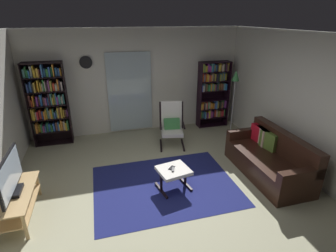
{
  "coord_description": "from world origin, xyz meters",
  "views": [
    {
      "loc": [
        -0.97,
        -3.62,
        2.83
      ],
      "look_at": [
        0.23,
        0.74,
        0.94
      ],
      "focal_mm": 28.02,
      "sensor_mm": 36.0,
      "label": 1
    }
  ],
  "objects_px": {
    "bookshelf_near_sofa": "(213,92)",
    "cell_phone": "(172,168)",
    "television": "(10,176)",
    "tv_remote": "(173,169)",
    "tv_stand": "(17,200)",
    "ottoman": "(174,172)",
    "leather_sofa": "(269,159)",
    "floor_lamp_by_shelf": "(235,85)",
    "bookshelf_near_tv": "(48,102)",
    "wall_clock": "(86,62)",
    "lounge_armchair": "(172,123)"
  },
  "relations": [
    {
      "from": "bookshelf_near_sofa",
      "to": "cell_phone",
      "type": "xyz_separation_m",
      "value": [
        -1.87,
        -2.51,
        -0.55
      ]
    },
    {
      "from": "television",
      "to": "tv_remote",
      "type": "xyz_separation_m",
      "value": [
        2.44,
        0.06,
        -0.33
      ]
    },
    {
      "from": "tv_stand",
      "to": "ottoman",
      "type": "height_order",
      "value": "tv_stand"
    },
    {
      "from": "leather_sofa",
      "to": "floor_lamp_by_shelf",
      "type": "height_order",
      "value": "floor_lamp_by_shelf"
    },
    {
      "from": "tv_stand",
      "to": "leather_sofa",
      "type": "xyz_separation_m",
      "value": [
        4.36,
        0.04,
        0.02
      ]
    },
    {
      "from": "tv_remote",
      "to": "cell_phone",
      "type": "height_order",
      "value": "tv_remote"
    },
    {
      "from": "bookshelf_near_tv",
      "to": "leather_sofa",
      "type": "distance_m",
      "value": 4.92
    },
    {
      "from": "leather_sofa",
      "to": "cell_phone",
      "type": "height_order",
      "value": "leather_sofa"
    },
    {
      "from": "tv_remote",
      "to": "bookshelf_near_tv",
      "type": "bearing_deg",
      "value": 151.45
    },
    {
      "from": "cell_phone",
      "to": "wall_clock",
      "type": "relative_size",
      "value": 0.48
    },
    {
      "from": "ottoman",
      "to": "floor_lamp_by_shelf",
      "type": "xyz_separation_m",
      "value": [
        2.05,
        1.78,
        1.0
      ]
    },
    {
      "from": "bookshelf_near_tv",
      "to": "tv_remote",
      "type": "relative_size",
      "value": 13.39
    },
    {
      "from": "tv_stand",
      "to": "floor_lamp_by_shelf",
      "type": "distance_m",
      "value": 4.98
    },
    {
      "from": "bookshelf_near_tv",
      "to": "television",
      "type": "bearing_deg",
      "value": -94.6
    },
    {
      "from": "lounge_armchair",
      "to": "floor_lamp_by_shelf",
      "type": "xyz_separation_m",
      "value": [
        1.6,
        0.09,
        0.79
      ]
    },
    {
      "from": "bookshelf_near_tv",
      "to": "bookshelf_near_sofa",
      "type": "xyz_separation_m",
      "value": [
        4.1,
        0.03,
        -0.08
      ]
    },
    {
      "from": "bookshelf_near_sofa",
      "to": "ottoman",
      "type": "bearing_deg",
      "value": -126.0
    },
    {
      "from": "television",
      "to": "ottoman",
      "type": "distance_m",
      "value": 2.49
    },
    {
      "from": "bookshelf_near_tv",
      "to": "lounge_armchair",
      "type": "height_order",
      "value": "bookshelf_near_tv"
    },
    {
      "from": "wall_clock",
      "to": "cell_phone",
      "type": "bearing_deg",
      "value": -64.03
    },
    {
      "from": "leather_sofa",
      "to": "lounge_armchair",
      "type": "bearing_deg",
      "value": 130.27
    },
    {
      "from": "television",
      "to": "floor_lamp_by_shelf",
      "type": "distance_m",
      "value": 4.91
    },
    {
      "from": "floor_lamp_by_shelf",
      "to": "leather_sofa",
      "type": "bearing_deg",
      "value": -94.59
    },
    {
      "from": "bookshelf_near_tv",
      "to": "ottoman",
      "type": "height_order",
      "value": "bookshelf_near_tv"
    },
    {
      "from": "bookshelf_near_sofa",
      "to": "leather_sofa",
      "type": "xyz_separation_m",
      "value": [
        0.06,
        -2.57,
        -0.64
      ]
    },
    {
      "from": "bookshelf_near_tv",
      "to": "bookshelf_near_sofa",
      "type": "bearing_deg",
      "value": 0.46
    },
    {
      "from": "television",
      "to": "bookshelf_near_tv",
      "type": "height_order",
      "value": "bookshelf_near_tv"
    },
    {
      "from": "tv_stand",
      "to": "tv_remote",
      "type": "distance_m",
      "value": 2.44
    },
    {
      "from": "tv_remote",
      "to": "television",
      "type": "bearing_deg",
      "value": -158.5
    },
    {
      "from": "tv_stand",
      "to": "cell_phone",
      "type": "distance_m",
      "value": 2.44
    },
    {
      "from": "bookshelf_near_tv",
      "to": "wall_clock",
      "type": "distance_m",
      "value": 1.25
    },
    {
      "from": "leather_sofa",
      "to": "tv_remote",
      "type": "xyz_separation_m",
      "value": [
        -1.92,
        -0.0,
        0.09
      ]
    },
    {
      "from": "television",
      "to": "tv_remote",
      "type": "distance_m",
      "value": 2.46
    },
    {
      "from": "bookshelf_near_sofa",
      "to": "tv_remote",
      "type": "distance_m",
      "value": 3.23
    },
    {
      "from": "television",
      "to": "lounge_armchair",
      "type": "xyz_separation_m",
      "value": [
        2.91,
        1.77,
        -0.19
      ]
    },
    {
      "from": "bookshelf_near_tv",
      "to": "lounge_armchair",
      "type": "relative_size",
      "value": 1.89
    },
    {
      "from": "television",
      "to": "cell_phone",
      "type": "distance_m",
      "value": 2.46
    },
    {
      "from": "floor_lamp_by_shelf",
      "to": "lounge_armchair",
      "type": "bearing_deg",
      "value": -176.72
    },
    {
      "from": "leather_sofa",
      "to": "tv_stand",
      "type": "bearing_deg",
      "value": -179.48
    },
    {
      "from": "ottoman",
      "to": "cell_phone",
      "type": "xyz_separation_m",
      "value": [
        -0.02,
        0.04,
        0.07
      ]
    },
    {
      "from": "tv_remote",
      "to": "floor_lamp_by_shelf",
      "type": "distance_m",
      "value": 2.9
    },
    {
      "from": "lounge_armchair",
      "to": "ottoman",
      "type": "height_order",
      "value": "lounge_armchair"
    },
    {
      "from": "tv_remote",
      "to": "cell_phone",
      "type": "xyz_separation_m",
      "value": [
        -0.01,
        0.06,
        -0.0
      ]
    },
    {
      "from": "wall_clock",
      "to": "tv_stand",
      "type": "bearing_deg",
      "value": -112.17
    },
    {
      "from": "leather_sofa",
      "to": "wall_clock",
      "type": "bearing_deg",
      "value": 139.76
    },
    {
      "from": "bookshelf_near_tv",
      "to": "bookshelf_near_sofa",
      "type": "distance_m",
      "value": 4.1
    },
    {
      "from": "leather_sofa",
      "to": "bookshelf_near_sofa",
      "type": "bearing_deg",
      "value": 91.28
    },
    {
      "from": "ottoman",
      "to": "tv_remote",
      "type": "relative_size",
      "value": 4.18
    },
    {
      "from": "tv_stand",
      "to": "bookshelf_near_tv",
      "type": "xyz_separation_m",
      "value": [
        0.21,
        2.58,
        0.73
      ]
    },
    {
      "from": "television",
      "to": "bookshelf_near_sofa",
      "type": "distance_m",
      "value": 5.05
    }
  ]
}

